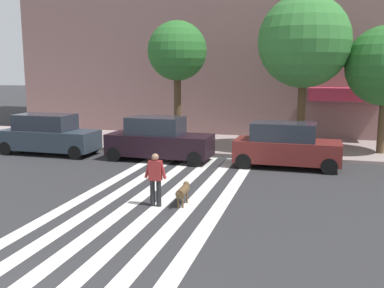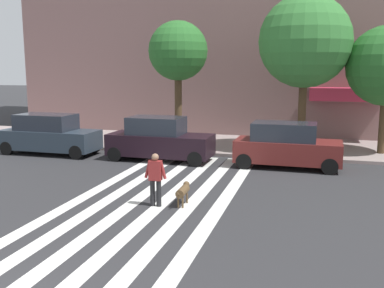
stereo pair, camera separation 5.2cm
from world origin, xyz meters
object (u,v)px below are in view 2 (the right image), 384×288
(parked_car_near_curb, at_px, (49,135))
(street_tree_nearest, at_px, (178,52))
(street_tree_middle, at_px, (305,42))
(dog_on_leash, at_px, (183,191))
(pedestrian_dog_walker, at_px, (155,177))
(parked_car_third_in_line, at_px, (287,146))
(parked_car_behind_first, at_px, (159,140))

(parked_car_near_curb, height_order, street_tree_nearest, street_tree_nearest)
(street_tree_middle, bearing_deg, dog_on_leash, -108.44)
(street_tree_nearest, bearing_deg, street_tree_middle, 1.74)
(dog_on_leash, bearing_deg, pedestrian_dog_walker, -156.18)
(parked_car_near_curb, relative_size, dog_on_leash, 4.20)
(parked_car_third_in_line, xyz_separation_m, dog_on_leash, (-2.73, -6.17, -0.49))
(parked_car_near_curb, xyz_separation_m, parked_car_behind_first, (5.70, 0.00, -0.01))
(street_tree_nearest, height_order, street_tree_middle, street_tree_middle)
(dog_on_leash, bearing_deg, parked_car_third_in_line, 66.09)
(street_tree_nearest, xyz_separation_m, pedestrian_dog_walker, (2.28, -9.80, -4.05))
(parked_car_behind_first, height_order, pedestrian_dog_walker, parked_car_behind_first)
(parked_car_behind_first, xyz_separation_m, parked_car_third_in_line, (5.68, -0.00, -0.01))
(parked_car_behind_first, xyz_separation_m, dog_on_leash, (2.95, -6.17, -0.50))
(dog_on_leash, bearing_deg, street_tree_middle, 71.56)
(street_tree_nearest, relative_size, street_tree_middle, 0.86)
(parked_car_third_in_line, xyz_separation_m, street_tree_nearest, (-5.79, 3.30, 4.04))
(parked_car_behind_first, bearing_deg, parked_car_third_in_line, -0.00)
(parked_car_third_in_line, bearing_deg, street_tree_nearest, 150.33)
(parked_car_near_curb, xyz_separation_m, dog_on_leash, (8.65, -6.17, -0.51))
(street_tree_nearest, bearing_deg, parked_car_near_curb, -149.47)
(parked_car_third_in_line, relative_size, street_tree_middle, 0.59)
(parked_car_behind_first, bearing_deg, street_tree_middle, 29.49)
(street_tree_middle, distance_m, dog_on_leash, 11.32)
(street_tree_nearest, bearing_deg, dog_on_leash, -72.11)
(parked_car_third_in_line, bearing_deg, parked_car_behind_first, 180.00)
(parked_car_near_curb, bearing_deg, pedestrian_dog_walker, -39.57)
(parked_car_near_curb, bearing_deg, street_tree_nearest, 30.53)
(street_tree_middle, height_order, dog_on_leash, street_tree_middle)
(street_tree_middle, xyz_separation_m, dog_on_leash, (-3.22, -9.65, -4.96))
(parked_car_third_in_line, height_order, street_tree_nearest, street_tree_nearest)
(street_tree_middle, bearing_deg, pedestrian_dog_walker, -111.77)
(street_tree_middle, bearing_deg, street_tree_nearest, -178.26)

